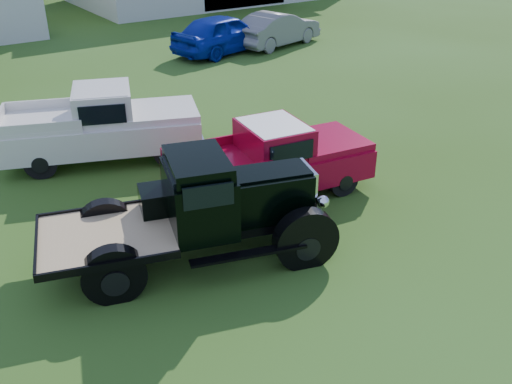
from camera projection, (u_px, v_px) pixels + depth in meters
ground at (284, 271)px, 10.34m from camera, size 120.00×120.00×0.00m
vintage_flatbed at (194, 210)px, 10.26m from camera, size 5.57×3.47×2.06m
red_pickup at (270, 160)px, 12.58m from camera, size 4.90×2.43×1.71m
white_pickup at (101, 125)px, 14.31m from camera, size 5.37×3.61×1.84m
misc_car_blue at (224, 33)px, 24.12m from camera, size 5.10×2.93×1.63m
misc_car_grey at (277, 29)px, 25.30m from camera, size 4.69×2.58×1.46m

